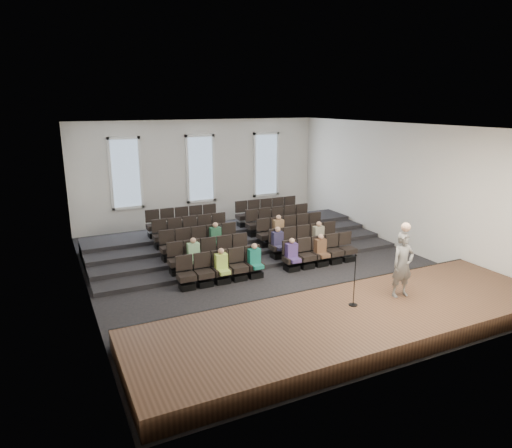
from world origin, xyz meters
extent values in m
plane|color=black|center=(0.00, 0.00, 0.00)|extent=(14.00, 14.00, 0.00)
cube|color=white|center=(0.00, 0.00, 5.01)|extent=(12.00, 14.00, 0.02)
cube|color=silver|center=(0.00, 7.02, 2.50)|extent=(12.00, 0.04, 5.00)
cube|color=silver|center=(0.00, -7.02, 2.50)|extent=(12.00, 0.04, 5.00)
cube|color=silver|center=(-6.02, 0.00, 2.50)|extent=(0.04, 14.00, 5.00)
cube|color=silver|center=(6.02, 0.00, 2.50)|extent=(0.04, 14.00, 5.00)
cube|color=#503422|center=(0.00, -5.10, 0.25)|extent=(11.80, 3.60, 0.50)
cube|color=black|center=(0.00, -3.33, 0.25)|extent=(11.80, 0.06, 0.52)
cube|color=black|center=(0.00, 2.33, 0.07)|extent=(11.80, 4.80, 0.15)
cube|color=black|center=(0.00, 2.85, 0.15)|extent=(11.80, 3.75, 0.30)
cube|color=black|center=(0.00, 3.38, 0.22)|extent=(11.80, 2.70, 0.45)
cube|color=black|center=(0.00, 3.90, 0.30)|extent=(11.80, 1.65, 0.60)
cube|color=black|center=(-3.13, -0.60, 0.10)|extent=(0.47, 0.43, 0.20)
cube|color=black|center=(-3.13, -0.60, 0.41)|extent=(0.55, 0.50, 0.19)
cube|color=black|center=(-3.13, -0.39, 0.82)|extent=(0.55, 0.08, 0.50)
cube|color=black|center=(-2.53, -0.60, 0.10)|extent=(0.47, 0.43, 0.20)
cube|color=black|center=(-2.53, -0.60, 0.41)|extent=(0.55, 0.50, 0.19)
cube|color=black|center=(-2.53, -0.39, 0.82)|extent=(0.55, 0.08, 0.50)
cube|color=black|center=(-1.93, -0.60, 0.10)|extent=(0.47, 0.43, 0.20)
cube|color=black|center=(-1.93, -0.60, 0.41)|extent=(0.55, 0.50, 0.19)
cube|color=black|center=(-1.93, -0.39, 0.82)|extent=(0.55, 0.08, 0.50)
cube|color=black|center=(-1.33, -0.60, 0.10)|extent=(0.47, 0.43, 0.20)
cube|color=black|center=(-1.33, -0.60, 0.41)|extent=(0.55, 0.50, 0.19)
cube|color=black|center=(-1.33, -0.39, 0.82)|extent=(0.55, 0.08, 0.50)
cube|color=black|center=(-0.73, -0.60, 0.10)|extent=(0.47, 0.43, 0.20)
cube|color=black|center=(-0.73, -0.60, 0.41)|extent=(0.55, 0.50, 0.19)
cube|color=black|center=(-0.73, -0.39, 0.82)|extent=(0.55, 0.08, 0.50)
cube|color=black|center=(0.73, -0.60, 0.10)|extent=(0.47, 0.43, 0.20)
cube|color=black|center=(0.73, -0.60, 0.41)|extent=(0.55, 0.50, 0.19)
cube|color=black|center=(0.73, -0.39, 0.82)|extent=(0.55, 0.08, 0.50)
cube|color=black|center=(1.33, -0.60, 0.10)|extent=(0.47, 0.43, 0.20)
cube|color=black|center=(1.33, -0.60, 0.41)|extent=(0.55, 0.50, 0.19)
cube|color=black|center=(1.33, -0.39, 0.82)|extent=(0.55, 0.08, 0.50)
cube|color=black|center=(1.93, -0.60, 0.10)|extent=(0.47, 0.43, 0.20)
cube|color=black|center=(1.93, -0.60, 0.41)|extent=(0.55, 0.50, 0.19)
cube|color=black|center=(1.93, -0.39, 0.82)|extent=(0.55, 0.08, 0.50)
cube|color=black|center=(2.53, -0.60, 0.10)|extent=(0.47, 0.43, 0.20)
cube|color=black|center=(2.53, -0.60, 0.41)|extent=(0.55, 0.50, 0.19)
cube|color=black|center=(2.53, -0.39, 0.82)|extent=(0.55, 0.08, 0.50)
cube|color=black|center=(3.13, -0.60, 0.10)|extent=(0.47, 0.43, 0.20)
cube|color=black|center=(3.13, -0.60, 0.41)|extent=(0.55, 0.50, 0.19)
cube|color=black|center=(3.13, -0.39, 0.82)|extent=(0.55, 0.08, 0.50)
cube|color=black|center=(-3.13, 0.45, 0.25)|extent=(0.47, 0.43, 0.20)
cube|color=black|center=(-3.13, 0.45, 0.56)|extent=(0.55, 0.50, 0.19)
cube|color=black|center=(-3.13, 0.66, 0.97)|extent=(0.55, 0.08, 0.50)
cube|color=black|center=(-2.53, 0.45, 0.25)|extent=(0.47, 0.43, 0.20)
cube|color=black|center=(-2.53, 0.45, 0.56)|extent=(0.55, 0.50, 0.19)
cube|color=black|center=(-2.53, 0.66, 0.97)|extent=(0.55, 0.08, 0.50)
cube|color=black|center=(-1.93, 0.45, 0.25)|extent=(0.47, 0.43, 0.20)
cube|color=black|center=(-1.93, 0.45, 0.56)|extent=(0.55, 0.50, 0.19)
cube|color=black|center=(-1.93, 0.66, 0.97)|extent=(0.55, 0.08, 0.50)
cube|color=black|center=(-1.33, 0.45, 0.25)|extent=(0.47, 0.43, 0.20)
cube|color=black|center=(-1.33, 0.45, 0.56)|extent=(0.55, 0.50, 0.19)
cube|color=black|center=(-1.33, 0.66, 0.97)|extent=(0.55, 0.08, 0.50)
cube|color=black|center=(-0.73, 0.45, 0.25)|extent=(0.47, 0.43, 0.20)
cube|color=black|center=(-0.73, 0.45, 0.56)|extent=(0.55, 0.50, 0.19)
cube|color=black|center=(-0.73, 0.66, 0.97)|extent=(0.55, 0.08, 0.50)
cube|color=black|center=(0.73, 0.45, 0.25)|extent=(0.47, 0.43, 0.20)
cube|color=black|center=(0.73, 0.45, 0.56)|extent=(0.55, 0.50, 0.19)
cube|color=black|center=(0.73, 0.66, 0.97)|extent=(0.55, 0.08, 0.50)
cube|color=black|center=(1.33, 0.45, 0.25)|extent=(0.47, 0.43, 0.20)
cube|color=black|center=(1.33, 0.45, 0.56)|extent=(0.55, 0.50, 0.19)
cube|color=black|center=(1.33, 0.66, 0.97)|extent=(0.55, 0.08, 0.50)
cube|color=black|center=(1.93, 0.45, 0.25)|extent=(0.47, 0.43, 0.20)
cube|color=black|center=(1.93, 0.45, 0.56)|extent=(0.55, 0.50, 0.19)
cube|color=black|center=(1.93, 0.66, 0.97)|extent=(0.55, 0.08, 0.50)
cube|color=black|center=(2.53, 0.45, 0.25)|extent=(0.47, 0.43, 0.20)
cube|color=black|center=(2.53, 0.45, 0.56)|extent=(0.55, 0.50, 0.19)
cube|color=black|center=(2.53, 0.66, 0.97)|extent=(0.55, 0.08, 0.50)
cube|color=black|center=(3.13, 0.45, 0.25)|extent=(0.47, 0.43, 0.20)
cube|color=black|center=(3.13, 0.45, 0.56)|extent=(0.55, 0.50, 0.19)
cube|color=black|center=(3.13, 0.66, 0.97)|extent=(0.55, 0.08, 0.50)
cube|color=black|center=(-3.13, 1.50, 0.40)|extent=(0.47, 0.42, 0.20)
cube|color=black|center=(-3.13, 1.50, 0.71)|extent=(0.55, 0.50, 0.19)
cube|color=black|center=(-3.13, 1.71, 1.12)|extent=(0.55, 0.08, 0.50)
cube|color=black|center=(-2.53, 1.50, 0.40)|extent=(0.47, 0.42, 0.20)
cube|color=black|center=(-2.53, 1.50, 0.71)|extent=(0.55, 0.50, 0.19)
cube|color=black|center=(-2.53, 1.71, 1.12)|extent=(0.55, 0.08, 0.50)
cube|color=black|center=(-1.93, 1.50, 0.40)|extent=(0.47, 0.42, 0.20)
cube|color=black|center=(-1.93, 1.50, 0.71)|extent=(0.55, 0.50, 0.19)
cube|color=black|center=(-1.93, 1.71, 1.12)|extent=(0.55, 0.08, 0.50)
cube|color=black|center=(-1.33, 1.50, 0.40)|extent=(0.47, 0.42, 0.20)
cube|color=black|center=(-1.33, 1.50, 0.71)|extent=(0.55, 0.50, 0.19)
cube|color=black|center=(-1.33, 1.71, 1.12)|extent=(0.55, 0.08, 0.50)
cube|color=black|center=(-0.73, 1.50, 0.40)|extent=(0.47, 0.42, 0.20)
cube|color=black|center=(-0.73, 1.50, 0.71)|extent=(0.55, 0.50, 0.19)
cube|color=black|center=(-0.73, 1.71, 1.12)|extent=(0.55, 0.08, 0.50)
cube|color=black|center=(0.73, 1.50, 0.40)|extent=(0.47, 0.42, 0.20)
cube|color=black|center=(0.73, 1.50, 0.71)|extent=(0.55, 0.50, 0.19)
cube|color=black|center=(0.73, 1.71, 1.12)|extent=(0.55, 0.08, 0.50)
cube|color=black|center=(1.33, 1.50, 0.40)|extent=(0.47, 0.42, 0.20)
cube|color=black|center=(1.33, 1.50, 0.71)|extent=(0.55, 0.50, 0.19)
cube|color=black|center=(1.33, 1.71, 1.12)|extent=(0.55, 0.08, 0.50)
cube|color=black|center=(1.93, 1.50, 0.40)|extent=(0.47, 0.42, 0.20)
cube|color=black|center=(1.93, 1.50, 0.71)|extent=(0.55, 0.50, 0.19)
cube|color=black|center=(1.93, 1.71, 1.12)|extent=(0.55, 0.08, 0.50)
cube|color=black|center=(2.53, 1.50, 0.40)|extent=(0.47, 0.42, 0.20)
cube|color=black|center=(2.53, 1.50, 0.71)|extent=(0.55, 0.50, 0.19)
cube|color=black|center=(2.53, 1.71, 1.12)|extent=(0.55, 0.08, 0.50)
cube|color=black|center=(3.13, 1.50, 0.40)|extent=(0.47, 0.42, 0.20)
cube|color=black|center=(3.13, 1.50, 0.71)|extent=(0.55, 0.50, 0.19)
cube|color=black|center=(3.13, 1.71, 1.12)|extent=(0.55, 0.08, 0.50)
cube|color=black|center=(-3.13, 2.55, 0.55)|extent=(0.47, 0.42, 0.20)
cube|color=black|center=(-3.13, 2.55, 0.86)|extent=(0.55, 0.50, 0.19)
cube|color=black|center=(-3.13, 2.76, 1.27)|extent=(0.55, 0.08, 0.50)
cube|color=black|center=(-2.53, 2.55, 0.55)|extent=(0.47, 0.42, 0.20)
cube|color=black|center=(-2.53, 2.55, 0.86)|extent=(0.55, 0.50, 0.19)
cube|color=black|center=(-2.53, 2.76, 1.27)|extent=(0.55, 0.08, 0.50)
cube|color=black|center=(-1.93, 2.55, 0.55)|extent=(0.47, 0.42, 0.20)
cube|color=black|center=(-1.93, 2.55, 0.86)|extent=(0.55, 0.50, 0.19)
cube|color=black|center=(-1.93, 2.76, 1.27)|extent=(0.55, 0.08, 0.50)
cube|color=black|center=(-1.33, 2.55, 0.55)|extent=(0.47, 0.42, 0.20)
cube|color=black|center=(-1.33, 2.55, 0.86)|extent=(0.55, 0.50, 0.19)
cube|color=black|center=(-1.33, 2.76, 1.27)|extent=(0.55, 0.08, 0.50)
cube|color=black|center=(-0.73, 2.55, 0.55)|extent=(0.47, 0.42, 0.20)
cube|color=black|center=(-0.73, 2.55, 0.86)|extent=(0.55, 0.50, 0.19)
cube|color=black|center=(-0.73, 2.76, 1.27)|extent=(0.55, 0.08, 0.50)
cube|color=black|center=(0.73, 2.55, 0.55)|extent=(0.47, 0.42, 0.20)
cube|color=black|center=(0.73, 2.55, 0.86)|extent=(0.55, 0.50, 0.19)
cube|color=black|center=(0.73, 2.76, 1.27)|extent=(0.55, 0.08, 0.50)
cube|color=black|center=(1.33, 2.55, 0.55)|extent=(0.47, 0.42, 0.20)
cube|color=black|center=(1.33, 2.55, 0.86)|extent=(0.55, 0.50, 0.19)
cube|color=black|center=(1.33, 2.76, 1.27)|extent=(0.55, 0.08, 0.50)
cube|color=black|center=(1.93, 2.55, 0.55)|extent=(0.47, 0.42, 0.20)
cube|color=black|center=(1.93, 2.55, 0.86)|extent=(0.55, 0.50, 0.19)
cube|color=black|center=(1.93, 2.76, 1.27)|extent=(0.55, 0.08, 0.50)
cube|color=black|center=(2.53, 2.55, 0.55)|extent=(0.47, 0.42, 0.20)
cube|color=black|center=(2.53, 2.55, 0.86)|extent=(0.55, 0.50, 0.19)
cube|color=black|center=(2.53, 2.76, 1.27)|extent=(0.55, 0.08, 0.50)
cube|color=black|center=(3.13, 2.55, 0.55)|extent=(0.47, 0.42, 0.20)
cube|color=black|center=(3.13, 2.55, 0.86)|extent=(0.55, 0.50, 0.19)
cube|color=black|center=(3.13, 2.76, 1.27)|extent=(0.55, 0.08, 0.50)
cube|color=black|center=(-3.13, 3.60, 0.70)|extent=(0.47, 0.42, 0.20)
cube|color=black|center=(-3.13, 3.60, 1.01)|extent=(0.55, 0.50, 0.19)
cube|color=black|center=(-3.13, 3.81, 1.42)|extent=(0.55, 0.08, 0.50)
cube|color=black|center=(-2.53, 3.60, 0.70)|extent=(0.47, 0.42, 0.20)
cube|color=black|center=(-2.53, 3.60, 1.01)|extent=(0.55, 0.50, 0.19)
cube|color=black|center=(-2.53, 3.81, 1.42)|extent=(0.55, 0.08, 0.50)
cube|color=black|center=(-1.93, 3.60, 0.70)|extent=(0.47, 0.42, 0.20)
cube|color=black|center=(-1.93, 3.60, 1.01)|extent=(0.55, 0.50, 0.19)
cube|color=black|center=(-1.93, 3.81, 1.42)|extent=(0.55, 0.08, 0.50)
cube|color=black|center=(-1.33, 3.60, 0.70)|extent=(0.47, 0.42, 0.20)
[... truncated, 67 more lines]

